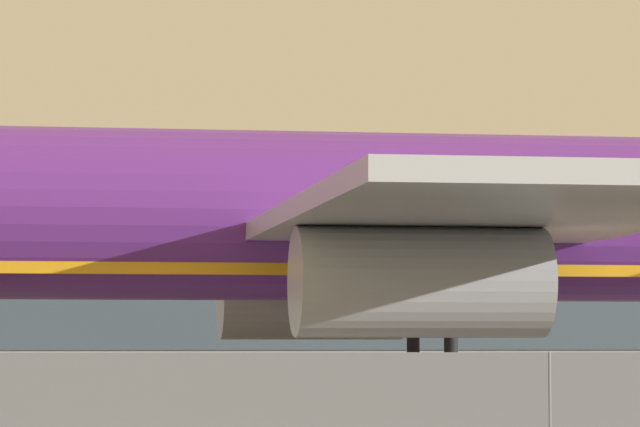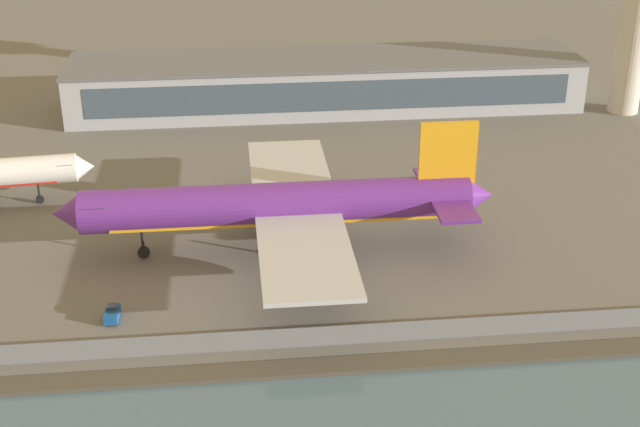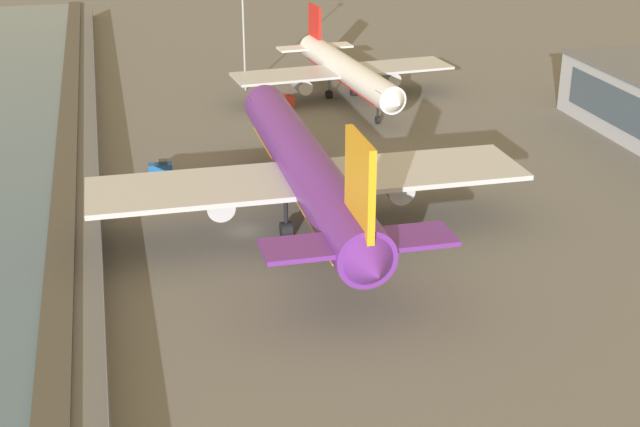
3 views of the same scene
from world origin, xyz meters
The scene contains 3 objects.
perimeter_fence centered at (0.00, -16.00, 1.26)m, with size 280.00×0.10×2.52m.
cargo_jet_purple centered at (-0.26, 7.44, 6.81)m, with size 58.48×49.52×17.82m.
terminal_building centered at (12.33, 68.45, 4.98)m, with size 99.60×19.90×9.94m.
Camera 1 is at (-11.19, -55.14, 2.68)m, focal length 105.00 mm.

